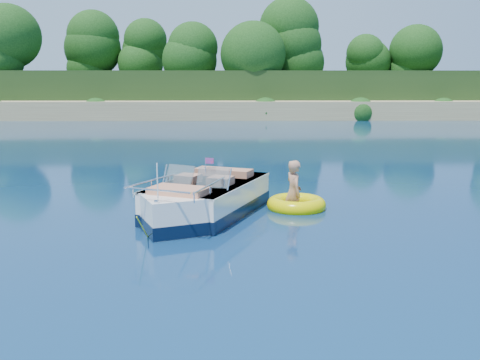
{
  "coord_description": "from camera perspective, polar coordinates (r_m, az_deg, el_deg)",
  "views": [
    {
      "loc": [
        -1.81,
        -8.53,
        3.06
      ],
      "look_at": [
        -1.64,
        3.46,
        0.85
      ],
      "focal_mm": 40.0,
      "sensor_mm": 36.0,
      "label": 1
    }
  ],
  "objects": [
    {
      "name": "ground",
      "position": [
        9.24,
        10.69,
        -9.08
      ],
      "size": [
        160.0,
        160.0,
        0.0
      ],
      "primitive_type": "plane",
      "color": "#091841",
      "rests_on": "ground"
    },
    {
      "name": "shoreline",
      "position": [
        72.35,
        0.66,
        8.78
      ],
      "size": [
        170.0,
        59.0,
        6.0
      ],
      "color": "#8F7C53",
      "rests_on": "ground"
    },
    {
      "name": "treeline",
      "position": [
        49.64,
        1.39,
        13.3
      ],
      "size": [
        150.0,
        7.12,
        8.19
      ],
      "color": "black",
      "rests_on": "ground"
    },
    {
      "name": "motorboat",
      "position": [
        12.29,
        -4.06,
        -2.39
      ],
      "size": [
        3.07,
        4.9,
        1.73
      ],
      "rotation": [
        0.0,
        0.0,
        -0.39
      ],
      "color": "white",
      "rests_on": "ground"
    },
    {
      "name": "tow_tube",
      "position": [
        13.16,
        6.03,
        -2.62
      ],
      "size": [
        1.62,
        1.62,
        0.38
      ],
      "rotation": [
        0.0,
        0.0,
        0.13
      ],
      "color": "#E7DB00",
      "rests_on": "ground"
    },
    {
      "name": "boy",
      "position": [
        13.15,
        5.64,
        -3.07
      ],
      "size": [
        0.63,
        0.96,
        1.75
      ],
      "primitive_type": "imported",
      "rotation": [
        0.0,
        -0.17,
        1.85
      ],
      "color": "tan",
      "rests_on": "ground"
    }
  ]
}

